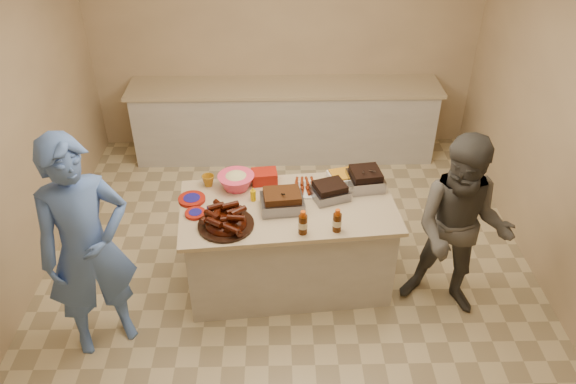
{
  "coord_description": "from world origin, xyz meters",
  "views": [
    {
      "loc": [
        -0.09,
        -3.79,
        3.56
      ],
      "look_at": [
        -0.01,
        -0.01,
        0.94
      ],
      "focal_mm": 35.0,
      "sensor_mm": 36.0,
      "label": 1
    }
  ],
  "objects_px": {
    "rib_platter": "(226,226)",
    "coleslaw_bowl": "(237,188)",
    "roasting_pan": "(365,187)",
    "mustard_bottle": "(253,200)",
    "bbq_bottle_b": "(337,230)",
    "guest_blue": "(110,336)",
    "guest_gray": "(444,303)",
    "plastic_cup": "(209,185)",
    "bbq_bottle_a": "(303,233)",
    "island": "(288,280)"
  },
  "relations": [
    {
      "from": "rib_platter",
      "to": "plastic_cup",
      "type": "bearing_deg",
      "value": 108.37
    },
    {
      "from": "bbq_bottle_a",
      "to": "mustard_bottle",
      "type": "relative_size",
      "value": 1.61
    },
    {
      "from": "rib_platter",
      "to": "guest_gray",
      "type": "height_order",
      "value": "rib_platter"
    },
    {
      "from": "coleslaw_bowl",
      "to": "plastic_cup",
      "type": "height_order",
      "value": "coleslaw_bowl"
    },
    {
      "from": "island",
      "to": "bbq_bottle_a",
      "type": "xyz_separation_m",
      "value": [
        0.1,
        -0.36,
        0.84
      ]
    },
    {
      "from": "island",
      "to": "rib_platter",
      "type": "xyz_separation_m",
      "value": [
        -0.49,
        -0.26,
        0.84
      ]
    },
    {
      "from": "rib_platter",
      "to": "coleslaw_bowl",
      "type": "xyz_separation_m",
      "value": [
        0.05,
        0.53,
        0.0
      ]
    },
    {
      "from": "island",
      "to": "bbq_bottle_b",
      "type": "height_order",
      "value": "bbq_bottle_b"
    },
    {
      "from": "coleslaw_bowl",
      "to": "bbq_bottle_a",
      "type": "relative_size",
      "value": 1.53
    },
    {
      "from": "roasting_pan",
      "to": "plastic_cup",
      "type": "distance_m",
      "value": 1.35
    },
    {
      "from": "plastic_cup",
      "to": "guest_blue",
      "type": "bearing_deg",
      "value": -130.05
    },
    {
      "from": "roasting_pan",
      "to": "guest_blue",
      "type": "bearing_deg",
      "value": -165.86
    },
    {
      "from": "roasting_pan",
      "to": "plastic_cup",
      "type": "height_order",
      "value": "roasting_pan"
    },
    {
      "from": "bbq_bottle_b",
      "to": "mustard_bottle",
      "type": "height_order",
      "value": "bbq_bottle_b"
    },
    {
      "from": "rib_platter",
      "to": "plastic_cup",
      "type": "height_order",
      "value": "rib_platter"
    },
    {
      "from": "bbq_bottle_b",
      "to": "rib_platter",
      "type": "bearing_deg",
      "value": 174.91
    },
    {
      "from": "bbq_bottle_b",
      "to": "mustard_bottle",
      "type": "xyz_separation_m",
      "value": [
        -0.66,
        0.42,
        0.0
      ]
    },
    {
      "from": "roasting_pan",
      "to": "coleslaw_bowl",
      "type": "bearing_deg",
      "value": 171.38
    },
    {
      "from": "bbq_bottle_a",
      "to": "rib_platter",
      "type": "bearing_deg",
      "value": 170.45
    },
    {
      "from": "island",
      "to": "plastic_cup",
      "type": "distance_m",
      "value": 1.12
    },
    {
      "from": "rib_platter",
      "to": "guest_blue",
      "type": "height_order",
      "value": "rib_platter"
    },
    {
      "from": "guest_blue",
      "to": "guest_gray",
      "type": "height_order",
      "value": "guest_gray"
    },
    {
      "from": "plastic_cup",
      "to": "guest_blue",
      "type": "height_order",
      "value": "plastic_cup"
    },
    {
      "from": "plastic_cup",
      "to": "guest_gray",
      "type": "distance_m",
      "value": 2.28
    },
    {
      "from": "coleslaw_bowl",
      "to": "mustard_bottle",
      "type": "relative_size",
      "value": 2.46
    },
    {
      "from": "roasting_pan",
      "to": "mustard_bottle",
      "type": "xyz_separation_m",
      "value": [
        -0.96,
        -0.18,
        0.0
      ]
    },
    {
      "from": "bbq_bottle_b",
      "to": "island",
      "type": "bearing_deg",
      "value": 137.46
    },
    {
      "from": "coleslaw_bowl",
      "to": "guest_gray",
      "type": "distance_m",
      "value": 2.06
    },
    {
      "from": "bbq_bottle_b",
      "to": "plastic_cup",
      "type": "xyz_separation_m",
      "value": [
        -1.05,
        0.65,
        0.0
      ]
    },
    {
      "from": "mustard_bottle",
      "to": "bbq_bottle_b",
      "type": "bearing_deg",
      "value": -32.5
    },
    {
      "from": "mustard_bottle",
      "to": "guest_blue",
      "type": "bearing_deg",
      "value": -149.22
    },
    {
      "from": "plastic_cup",
      "to": "mustard_bottle",
      "type": "bearing_deg",
      "value": -30.23
    },
    {
      "from": "rib_platter",
      "to": "coleslaw_bowl",
      "type": "bearing_deg",
      "value": 84.22
    },
    {
      "from": "bbq_bottle_a",
      "to": "mustard_bottle",
      "type": "distance_m",
      "value": 0.59
    },
    {
      "from": "island",
      "to": "bbq_bottle_a",
      "type": "relative_size",
      "value": 8.62
    },
    {
      "from": "roasting_pan",
      "to": "plastic_cup",
      "type": "bearing_deg",
      "value": 169.68
    },
    {
      "from": "guest_blue",
      "to": "island",
      "type": "bearing_deg",
      "value": -6.05
    },
    {
      "from": "rib_platter",
      "to": "roasting_pan",
      "type": "bearing_deg",
      "value": 24.32
    },
    {
      "from": "roasting_pan",
      "to": "bbq_bottle_b",
      "type": "height_order",
      "value": "bbq_bottle_b"
    },
    {
      "from": "bbq_bottle_b",
      "to": "guest_gray",
      "type": "relative_size",
      "value": 0.12
    },
    {
      "from": "coleslaw_bowl",
      "to": "mustard_bottle",
      "type": "bearing_deg",
      "value": -51.43
    },
    {
      "from": "rib_platter",
      "to": "coleslaw_bowl",
      "type": "height_order",
      "value": "coleslaw_bowl"
    },
    {
      "from": "bbq_bottle_a",
      "to": "plastic_cup",
      "type": "height_order",
      "value": "bbq_bottle_a"
    },
    {
      "from": "bbq_bottle_b",
      "to": "guest_blue",
      "type": "xyz_separation_m",
      "value": [
        -1.83,
        -0.28,
        -0.84
      ]
    },
    {
      "from": "island",
      "to": "rib_platter",
      "type": "height_order",
      "value": "rib_platter"
    },
    {
      "from": "island",
      "to": "guest_blue",
      "type": "relative_size",
      "value": 0.96
    },
    {
      "from": "coleslaw_bowl",
      "to": "bbq_bottle_b",
      "type": "relative_size",
      "value": 1.58
    },
    {
      "from": "roasting_pan",
      "to": "mustard_bottle",
      "type": "bearing_deg",
      "value": -177.55
    },
    {
      "from": "roasting_pan",
      "to": "guest_gray",
      "type": "distance_m",
      "value": 1.22
    },
    {
      "from": "bbq_bottle_a",
      "to": "plastic_cup",
      "type": "bearing_deg",
      "value": 139.51
    }
  ]
}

